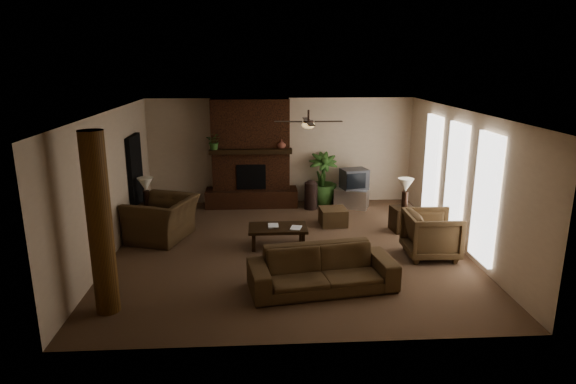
{
  "coord_description": "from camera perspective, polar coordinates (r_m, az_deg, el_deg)",
  "views": [
    {
      "loc": [
        -0.59,
        -9.42,
        3.75
      ],
      "look_at": [
        0.0,
        0.4,
        1.1
      ],
      "focal_mm": 30.65,
      "sensor_mm": 36.0,
      "label": 1
    }
  ],
  "objects": [
    {
      "name": "tv",
      "position": [
        12.89,
        7.69,
        1.52
      ],
      "size": [
        0.74,
        0.65,
        0.52
      ],
      "color": "#353537",
      "rests_on": "tv_stand"
    },
    {
      "name": "side_table_right",
      "position": [
        11.42,
        13.2,
        -3.06
      ],
      "size": [
        0.56,
        0.56,
        0.55
      ],
      "primitive_type": "cube",
      "rotation": [
        0.0,
        0.0,
        0.13
      ],
      "color": "black",
      "rests_on": "ground"
    },
    {
      "name": "lamp_right",
      "position": [
        11.28,
        13.48,
        0.55
      ],
      "size": [
        0.45,
        0.45,
        0.65
      ],
      "color": "black",
      "rests_on": "side_table_right"
    },
    {
      "name": "log_column",
      "position": [
        7.77,
        -20.98,
        -3.57
      ],
      "size": [
        0.36,
        0.36,
        2.8
      ],
      "primitive_type": "cylinder",
      "color": "#593816",
      "rests_on": "ground"
    },
    {
      "name": "book_a",
      "position": [
        10.11,
        -2.34,
        -3.24
      ],
      "size": [
        0.22,
        0.03,
        0.29
      ],
      "primitive_type": "imported",
      "rotation": [
        0.0,
        0.0,
        0.01
      ],
      "color": "#999999",
      "rests_on": "coffee_table"
    },
    {
      "name": "sofa",
      "position": [
        8.31,
        4.01,
        -8.16
      ],
      "size": [
        2.52,
        1.08,
        0.95
      ],
      "primitive_type": "imported",
      "rotation": [
        0.0,
        0.0,
        0.15
      ],
      "color": "#4A361F",
      "rests_on": "ground"
    },
    {
      "name": "windows",
      "position": [
        10.71,
        18.84,
        1.3
      ],
      "size": [
        0.08,
        3.65,
        2.35
      ],
      "color": "white",
      "rests_on": "ground"
    },
    {
      "name": "armchair_left",
      "position": [
        10.87,
        -14.4,
        -2.26
      ],
      "size": [
        1.28,
        1.59,
        1.2
      ],
      "primitive_type": "imported",
      "rotation": [
        0.0,
        0.0,
        -1.89
      ],
      "color": "#4A361F",
      "rests_on": "ground"
    },
    {
      "name": "mantel_vase",
      "position": [
        12.59,
        -0.75,
        5.56
      ],
      "size": [
        0.27,
        0.28,
        0.22
      ],
      "primitive_type": "imported",
      "rotation": [
        0.0,
        0.0,
        -0.26
      ],
      "color": "brown",
      "rests_on": "fireplace"
    },
    {
      "name": "ottoman",
      "position": [
        11.56,
        5.25,
        -2.87
      ],
      "size": [
        0.63,
        0.63,
        0.4
      ],
      "primitive_type": "cube",
      "rotation": [
        0.0,
        0.0,
        0.06
      ],
      "color": "#4A361F",
      "rests_on": "ground"
    },
    {
      "name": "tv_stand",
      "position": [
        12.98,
        7.39,
        -0.69
      ],
      "size": [
        0.97,
        0.78,
        0.5
      ],
      "primitive_type": "cube",
      "rotation": [
        0.0,
        0.0,
        -0.38
      ],
      "color": "silver",
      "rests_on": "ground"
    },
    {
      "name": "coffee_table",
      "position": [
        10.15,
        -1.19,
        -4.35
      ],
      "size": [
        1.2,
        0.7,
        0.43
      ],
      "color": "black",
      "rests_on": "ground"
    },
    {
      "name": "armchair_right",
      "position": [
        10.01,
        16.35,
        -4.51
      ],
      "size": [
        0.93,
        0.99,
        1.0
      ],
      "primitive_type": "imported",
      "rotation": [
        0.0,
        0.0,
        1.55
      ],
      "color": "#4A361F",
      "rests_on": "ground"
    },
    {
      "name": "floor_vase",
      "position": [
        12.7,
        2.69,
        -0.08
      ],
      "size": [
        0.34,
        0.34,
        0.77
      ],
      "color": "black",
      "rests_on": "ground"
    },
    {
      "name": "room_shell",
      "position": [
        9.73,
        0.14,
        1.09
      ],
      "size": [
        7.0,
        7.0,
        7.0
      ],
      "color": "brown",
      "rests_on": "ground"
    },
    {
      "name": "fireplace",
      "position": [
        12.91,
        -4.31,
        3.44
      ],
      "size": [
        2.4,
        0.7,
        2.8
      ],
      "color": "#442212",
      "rests_on": "ground"
    },
    {
      "name": "mantel_plant",
      "position": [
        12.56,
        -8.52,
        5.62
      ],
      "size": [
        0.5,
        0.52,
        0.33
      ],
      "primitive_type": "imported",
      "rotation": [
        0.0,
        0.0,
        -0.34
      ],
      "color": "#305421",
      "rests_on": "fireplace"
    },
    {
      "name": "lamp_left",
      "position": [
        11.5,
        -16.2,
        0.64
      ],
      "size": [
        0.42,
        0.42,
        0.65
      ],
      "color": "black",
      "rests_on": "side_table_left"
    },
    {
      "name": "ceiling_fan",
      "position": [
        9.85,
        2.38,
        7.94
      ],
      "size": [
        1.35,
        1.35,
        0.37
      ],
      "color": "black",
      "rests_on": "ceiling"
    },
    {
      "name": "side_table_left",
      "position": [
        11.67,
        -15.97,
        -2.85
      ],
      "size": [
        0.6,
        0.6,
        0.55
      ],
      "primitive_type": "cube",
      "rotation": [
        0.0,
        0.0,
        -0.23
      ],
      "color": "black",
      "rests_on": "ground"
    },
    {
      "name": "doorway",
      "position": [
        11.89,
        -17.22,
        1.26
      ],
      "size": [
        0.1,
        1.0,
        2.1
      ],
      "primitive_type": "cube",
      "color": "black",
      "rests_on": "ground"
    },
    {
      "name": "book_b",
      "position": [
        10.01,
        0.33,
        -3.42
      ],
      "size": [
        0.21,
        0.08,
        0.29
      ],
      "primitive_type": "imported",
      "rotation": [
        0.0,
        0.0,
        -0.26
      ],
      "color": "#999999",
      "rests_on": "coffee_table"
    },
    {
      "name": "floor_plant",
      "position": [
        13.12,
        3.98,
        0.19
      ],
      "size": [
        0.9,
        1.46,
        0.78
      ],
      "primitive_type": "imported",
      "rotation": [
        0.0,
        0.0,
        0.09
      ],
      "color": "#305421",
      "rests_on": "ground"
    }
  ]
}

